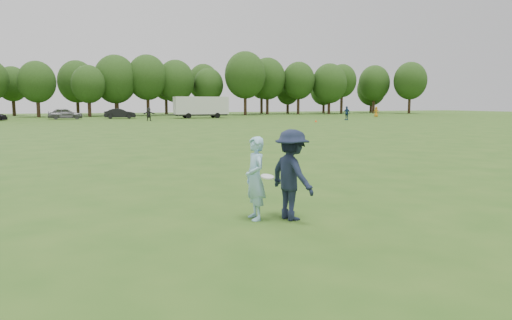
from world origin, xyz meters
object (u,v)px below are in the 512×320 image
at_px(field_cone, 316,121).
at_px(car_e, 65,114).
at_px(player_far_b, 347,113).
at_px(cargo_trailer, 201,106).
at_px(player_far_c, 376,112).
at_px(defender, 292,175).
at_px(car_f, 120,114).
at_px(player_far_d, 149,114).
at_px(thrower, 255,178).

bearing_deg(field_cone, car_e, 144.79).
bearing_deg(car_e, field_cone, -127.24).
distance_m(player_far_b, cargo_trailer, 21.90).
xyz_separation_m(player_far_b, cargo_trailer, (-16.22, 14.68, 0.85)).
bearing_deg(car_e, player_far_c, -100.98).
bearing_deg(car_e, defender, -176.21).
distance_m(car_f, field_cone, 29.28).
relative_size(field_cone, cargo_trailer, 0.03).
height_order(car_e, cargo_trailer, cargo_trailer).
bearing_deg(field_cone, car_f, 136.79).
relative_size(defender, field_cone, 6.12).
height_order(player_far_b, player_far_d, player_far_b).
xyz_separation_m(thrower, player_far_b, (29.66, 44.27, 0.08)).
bearing_deg(field_cone, player_far_d, 151.38).
relative_size(defender, cargo_trailer, 0.20).
bearing_deg(player_far_c, player_far_b, 72.72).
bearing_deg(car_f, player_far_b, -117.58).
xyz_separation_m(player_far_b, car_f, (-27.87, 16.39, -0.20)).
distance_m(player_far_b, car_e, 38.90).
relative_size(thrower, player_far_d, 0.98).
height_order(player_far_b, car_f, player_far_b).
bearing_deg(player_far_c, defender, 86.49).
height_order(player_far_d, cargo_trailer, cargo_trailer).
xyz_separation_m(defender, cargo_trailer, (12.74, 59.22, 0.86)).
bearing_deg(thrower, car_e, -174.07).
height_order(thrower, player_far_b, player_far_b).
distance_m(player_far_b, player_far_d, 25.86).
height_order(player_far_b, cargo_trailer, cargo_trailer).
height_order(defender, player_far_c, defender).
height_order(player_far_d, car_e, player_far_d).
distance_m(thrower, player_far_d, 50.93).
height_order(player_far_c, field_cone, player_far_c).
distance_m(field_cone, cargo_trailer, 20.80).
relative_size(thrower, player_far_b, 0.91).
distance_m(player_far_d, field_cone, 21.10).
xyz_separation_m(player_far_d, car_e, (-10.15, 10.13, -0.08)).
distance_m(player_far_d, car_e, 14.34).
xyz_separation_m(player_far_b, car_e, (-35.19, 16.57, -0.15)).
xyz_separation_m(defender, player_far_b, (28.96, 44.54, 0.01)).
xyz_separation_m(player_far_c, player_far_d, (-36.29, -2.81, 0.02)).
distance_m(thrower, player_far_c, 67.37).
bearing_deg(player_far_b, field_cone, -81.18).
height_order(thrower, field_cone, thrower).
bearing_deg(player_far_d, cargo_trailer, 38.80).
bearing_deg(cargo_trailer, field_cone, -62.15).
xyz_separation_m(thrower, car_f, (1.79, 60.66, -0.11)).
distance_m(thrower, defender, 0.74).
bearing_deg(field_cone, player_far_b, 29.22).
distance_m(player_far_c, cargo_trailer, 28.02).
height_order(thrower, defender, defender).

